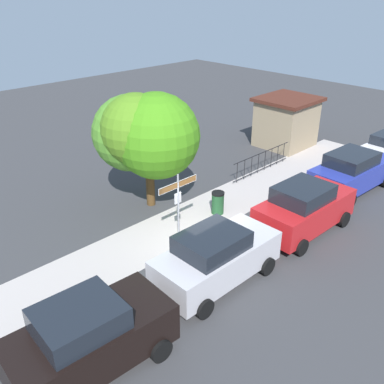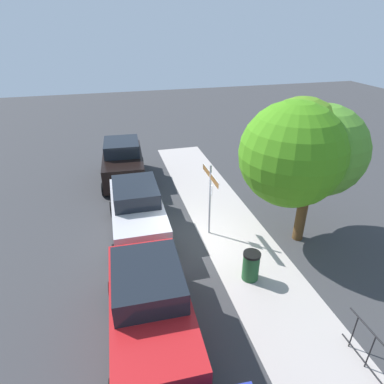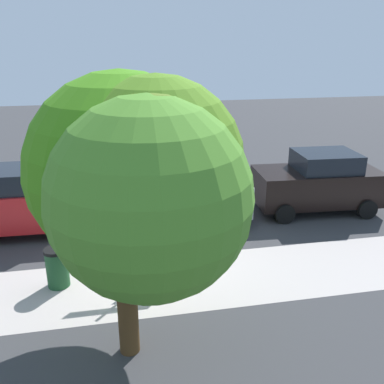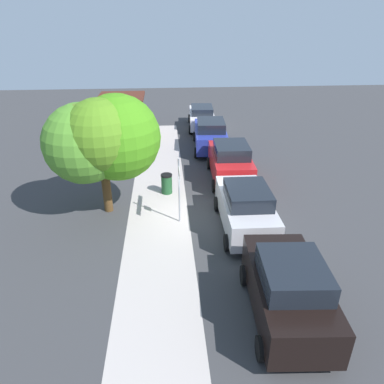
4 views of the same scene
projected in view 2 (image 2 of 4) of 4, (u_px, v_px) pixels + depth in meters
name	position (u px, v px, depth m)	size (l,w,h in m)	color
ground_plane	(203.00, 242.00, 12.08)	(60.00, 60.00, 0.00)	#38383A
sidewalk_strip	(258.00, 271.00, 10.67)	(24.00, 2.60, 0.00)	#B2A7A2
street_sign	(210.00, 187.00, 11.68)	(1.82, 0.07, 2.82)	#9EA0A5
shade_tree	(305.00, 148.00, 10.98)	(3.74, 4.64, 5.13)	#4E351B
car_black	(123.00, 162.00, 16.25)	(4.24, 2.31, 2.05)	black
car_silver	(137.00, 210.00, 12.20)	(4.43, 2.10, 1.93)	#BDB9BE
car_red	(150.00, 307.00, 8.02)	(4.42, 2.22, 2.03)	red
trash_bin	(251.00, 266.00, 10.15)	(0.55, 0.55, 0.98)	#1E4C28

